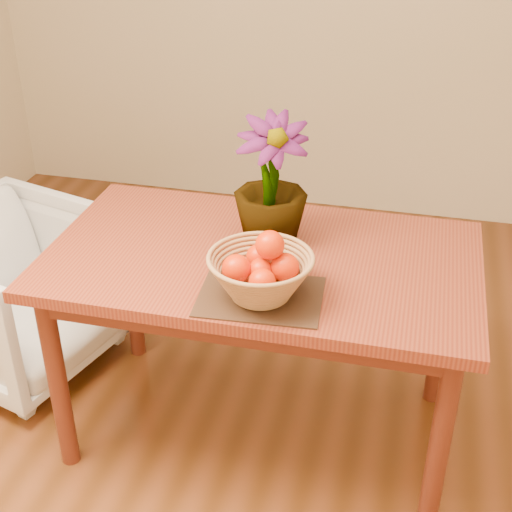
% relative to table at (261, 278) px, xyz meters
% --- Properties ---
extents(floor, '(4.50, 4.50, 0.00)m').
position_rel_table_xyz_m(floor, '(0.00, -0.30, -0.66)').
color(floor, brown).
rests_on(floor, ground).
extents(table, '(1.40, 0.80, 0.75)m').
position_rel_table_xyz_m(table, '(0.00, 0.00, 0.00)').
color(table, maroon).
rests_on(table, floor).
extents(placemat, '(0.38, 0.30, 0.01)m').
position_rel_table_xyz_m(placemat, '(0.05, -0.24, 0.09)').
color(placemat, '#351F13').
rests_on(placemat, table).
extents(wicker_basket, '(0.31, 0.31, 0.13)m').
position_rel_table_xyz_m(wicker_basket, '(0.05, -0.24, 0.16)').
color(wicker_basket, '#A76E45').
rests_on(wicker_basket, placemat).
extents(orange_pile, '(0.22, 0.21, 0.15)m').
position_rel_table_xyz_m(orange_pile, '(0.06, -0.24, 0.20)').
color(orange_pile, red).
rests_on(orange_pile, wicker_basket).
extents(potted_plant, '(0.29, 0.29, 0.43)m').
position_rel_table_xyz_m(potted_plant, '(0.01, 0.10, 0.30)').
color(potted_plant, '#154C16').
rests_on(potted_plant, table).
extents(armchair, '(0.82, 0.85, 0.72)m').
position_rel_table_xyz_m(armchair, '(-1.06, 0.18, -0.30)').
color(armchair, '#7F6958').
rests_on(armchair, floor).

